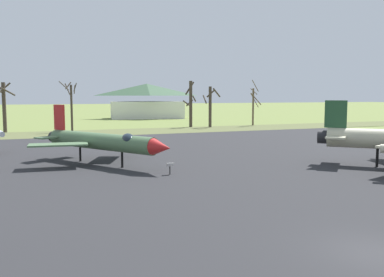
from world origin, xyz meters
name	(u,v)px	position (x,y,z in m)	size (l,w,h in m)	color
ground_plane	(377,254)	(0.00, 0.00, 0.00)	(600.00, 600.00, 0.00)	olive
asphalt_apron	(191,171)	(0.00, 19.02, 0.03)	(79.38, 63.40, 0.05)	#28282B
grass_verge_strip	(106,133)	(0.00, 56.72, 0.03)	(139.38, 12.00, 0.06)	#5A6038
jet_fighter_rear_center	(102,141)	(-6.08, 24.61, 2.12)	(10.64, 13.92, 5.20)	#4C6B47
info_placard_rear_center	(170,167)	(-2.14, 18.11, 0.63)	(0.59, 0.31, 0.97)	black
bare_tree_left_of_center	(4,104)	(-15.27, 63.53, 4.65)	(3.26, 3.32, 8.26)	#42382D
bare_tree_center	(71,104)	(-4.90, 60.91, 4.64)	(2.83, 2.87, 8.47)	#42382D
bare_tree_right_of_center	(191,103)	(17.38, 62.63, 4.68)	(2.56, 2.43, 8.86)	#42382D
bare_tree_far_right	(210,105)	(20.69, 60.71, 4.32)	(3.41, 3.38, 7.78)	#42382D
bare_tree_backdrop_extra	(254,105)	(30.69, 61.72, 4.25)	(2.44, 1.45, 9.20)	brown
visitor_building	(147,101)	(18.36, 96.59, 4.61)	(21.05, 12.87, 9.23)	silver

